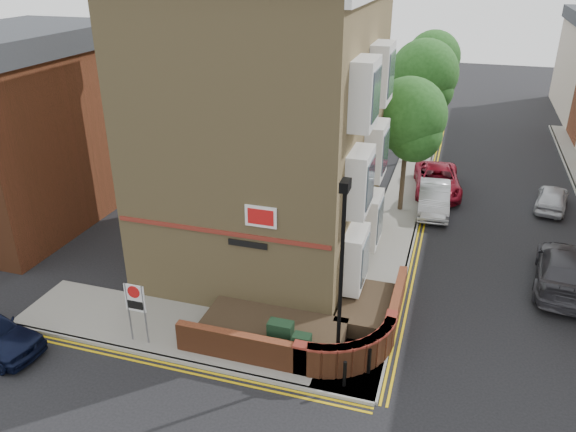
# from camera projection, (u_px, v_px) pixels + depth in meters

# --- Properties ---
(ground) EXTENTS (120.00, 120.00, 0.00)m
(ground) POSITION_uv_depth(u_px,v_px,m) (277.00, 384.00, 17.15)
(ground) COLOR black
(ground) RESTS_ON ground
(pavement_corner) EXTENTS (13.00, 3.00, 0.12)m
(pavement_corner) POSITION_uv_depth(u_px,v_px,m) (194.00, 333.00, 19.36)
(pavement_corner) COLOR gray
(pavement_corner) RESTS_ON ground
(pavement_main) EXTENTS (2.00, 32.00, 0.12)m
(pavement_main) POSITION_uv_depth(u_px,v_px,m) (404.00, 195.00, 30.43)
(pavement_main) COLOR gray
(pavement_main) RESTS_ON ground
(kerb_side) EXTENTS (13.00, 0.15, 0.12)m
(kerb_side) POSITION_uv_depth(u_px,v_px,m) (174.00, 360.00, 18.06)
(kerb_side) COLOR gray
(kerb_side) RESTS_ON ground
(kerb_main_near) EXTENTS (0.15, 32.00, 0.12)m
(kerb_main_near) POSITION_uv_depth(u_px,v_px,m) (423.00, 197.00, 30.16)
(kerb_main_near) COLOR gray
(kerb_main_near) RESTS_ON ground
(yellow_lines_side) EXTENTS (13.00, 0.28, 0.01)m
(yellow_lines_side) POSITION_uv_depth(u_px,v_px,m) (170.00, 366.00, 17.87)
(yellow_lines_side) COLOR gold
(yellow_lines_side) RESTS_ON ground
(yellow_lines_main) EXTENTS (0.28, 32.00, 0.01)m
(yellow_lines_main) POSITION_uv_depth(u_px,v_px,m) (428.00, 199.00, 30.11)
(yellow_lines_main) COLOR gold
(yellow_lines_main) RESTS_ON ground
(corner_building) EXTENTS (8.95, 10.40, 13.60)m
(corner_building) POSITION_uv_depth(u_px,v_px,m) (271.00, 113.00, 22.20)
(corner_building) COLOR #937C4E
(corner_building) RESTS_ON ground
(garden_wall) EXTENTS (6.80, 6.00, 1.20)m
(garden_wall) POSITION_uv_depth(u_px,v_px,m) (300.00, 336.00, 19.31)
(garden_wall) COLOR brown
(garden_wall) RESTS_ON ground
(lamppost) EXTENTS (0.25, 0.50, 6.30)m
(lamppost) POSITION_uv_depth(u_px,v_px,m) (341.00, 279.00, 16.34)
(lamppost) COLOR black
(lamppost) RESTS_ON pavement_corner
(utility_cabinet_large) EXTENTS (0.80, 0.45, 1.20)m
(utility_cabinet_large) POSITION_uv_depth(u_px,v_px,m) (281.00, 338.00, 18.05)
(utility_cabinet_large) COLOR black
(utility_cabinet_large) RESTS_ON pavement_corner
(utility_cabinet_small) EXTENTS (0.55, 0.40, 1.10)m
(utility_cabinet_small) POSITION_uv_depth(u_px,v_px,m) (302.00, 349.00, 17.60)
(utility_cabinet_small) COLOR black
(utility_cabinet_small) RESTS_ON pavement_corner
(bollard_near) EXTENTS (0.11, 0.11, 0.90)m
(bollard_near) POSITION_uv_depth(u_px,v_px,m) (345.00, 374.00, 16.71)
(bollard_near) COLOR black
(bollard_near) RESTS_ON pavement_corner
(bollard_far) EXTENTS (0.11, 0.11, 0.90)m
(bollard_far) POSITION_uv_depth(u_px,v_px,m) (369.00, 361.00, 17.25)
(bollard_far) COLOR black
(bollard_far) RESTS_ON pavement_corner
(zone_sign) EXTENTS (0.72, 0.07, 2.20)m
(zone_sign) POSITION_uv_depth(u_px,v_px,m) (135.00, 303.00, 18.23)
(zone_sign) COLOR slate
(zone_sign) RESTS_ON pavement_corner
(side_building) EXTENTS (6.40, 10.40, 9.00)m
(side_building) POSITION_uv_depth(u_px,v_px,m) (25.00, 128.00, 26.18)
(side_building) COLOR brown
(side_building) RESTS_ON ground
(tree_near) EXTENTS (3.64, 3.65, 6.70)m
(tree_near) POSITION_uv_depth(u_px,v_px,m) (408.00, 121.00, 26.77)
(tree_near) COLOR #382B1E
(tree_near) RESTS_ON pavement_main
(tree_mid) EXTENTS (4.03, 4.03, 7.42)m
(tree_mid) POSITION_uv_depth(u_px,v_px,m) (424.00, 78.00, 33.49)
(tree_mid) COLOR #382B1E
(tree_mid) RESTS_ON pavement_main
(tree_far) EXTENTS (3.81, 3.81, 7.00)m
(tree_far) POSITION_uv_depth(u_px,v_px,m) (433.00, 61.00, 40.53)
(tree_far) COLOR #382B1E
(tree_far) RESTS_ON pavement_main
(traffic_light_assembly) EXTENTS (0.20, 0.16, 4.20)m
(traffic_light_assembly) POSITION_uv_depth(u_px,v_px,m) (430.00, 107.00, 36.96)
(traffic_light_assembly) COLOR black
(traffic_light_assembly) RESTS_ON pavement_main
(silver_car_near) EXTENTS (1.75, 4.37, 1.41)m
(silver_car_near) POSITION_uv_depth(u_px,v_px,m) (434.00, 198.00, 28.44)
(silver_car_near) COLOR #B1B4B9
(silver_car_near) RESTS_ON ground
(red_car_main) EXTENTS (2.95, 5.34, 1.41)m
(red_car_main) POSITION_uv_depth(u_px,v_px,m) (437.00, 180.00, 30.67)
(red_car_main) COLOR maroon
(red_car_main) RESTS_ON ground
(grey_car_far) EXTENTS (2.80, 5.48, 1.52)m
(grey_car_far) POSITION_uv_depth(u_px,v_px,m) (565.00, 270.00, 21.88)
(grey_car_far) COLOR #333238
(grey_car_far) RESTS_ON ground
(silver_car_far) EXTENTS (2.07, 3.81, 1.23)m
(silver_car_far) POSITION_uv_depth(u_px,v_px,m) (552.00, 198.00, 28.72)
(silver_car_far) COLOR silver
(silver_car_far) RESTS_ON ground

